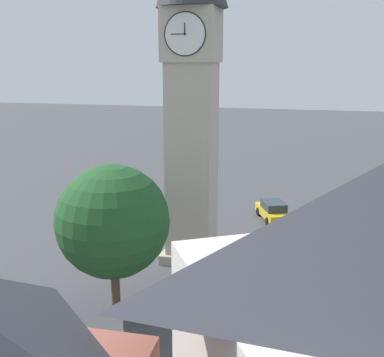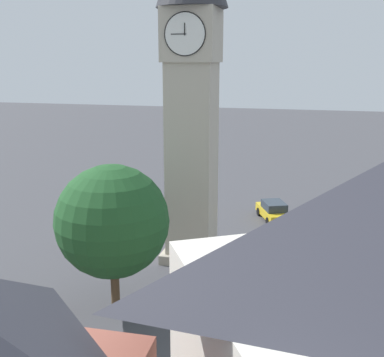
% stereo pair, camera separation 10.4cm
% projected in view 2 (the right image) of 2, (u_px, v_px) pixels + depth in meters
% --- Properties ---
extents(ground_plane, '(200.00, 200.00, 0.00)m').
position_uv_depth(ground_plane, '(192.00, 257.00, 30.40)').
color(ground_plane, '#424247').
extents(clock_tower, '(4.14, 4.14, 21.91)m').
position_uv_depth(clock_tower, '(192.00, 52.00, 27.30)').
color(clock_tower, '#A59C89').
rests_on(clock_tower, ground).
extents(car_blue_kerb, '(3.19, 4.46, 1.53)m').
position_uv_depth(car_blue_kerb, '(273.00, 211.00, 37.37)').
color(car_blue_kerb, gold).
rests_on(car_blue_kerb, ground).
extents(car_silver_kerb, '(2.91, 4.45, 1.53)m').
position_uv_depth(car_silver_kerb, '(272.00, 286.00, 24.82)').
color(car_silver_kerb, silver).
rests_on(car_silver_kerb, ground).
extents(car_red_corner, '(2.72, 4.43, 1.53)m').
position_uv_depth(car_red_corner, '(151.00, 217.00, 35.93)').
color(car_red_corner, white).
rests_on(car_red_corner, ground).
extents(car_white_side, '(4.31, 3.83, 1.53)m').
position_uv_depth(car_white_side, '(8.00, 312.00, 22.32)').
color(car_white_side, red).
rests_on(car_white_side, ground).
extents(car_black_far, '(4.36, 3.73, 1.53)m').
position_uv_depth(car_black_far, '(92.00, 235.00, 32.20)').
color(car_black_far, white).
rests_on(car_black_far, ground).
extents(pedestrian, '(0.47, 0.39, 1.69)m').
position_uv_depth(pedestrian, '(301.00, 225.00, 33.33)').
color(pedestrian, '#706656').
rests_on(pedestrian, ground).
extents(tree, '(5.59, 5.59, 7.54)m').
position_uv_depth(tree, '(112.00, 221.00, 22.91)').
color(tree, brown).
rests_on(tree, ground).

